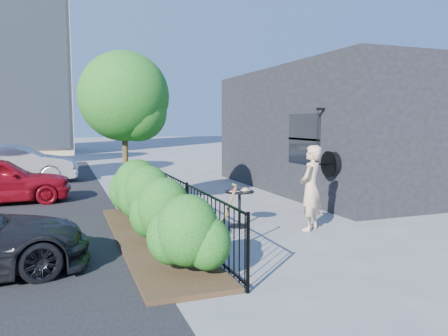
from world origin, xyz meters
name	(u,v)px	position (x,y,z in m)	size (l,w,h in m)	color
ground	(257,231)	(0.00, 0.00, 0.00)	(120.00, 120.00, 0.00)	gray
shop_building	(348,130)	(5.50, 4.50, 2.00)	(6.22, 9.00, 4.00)	black
fence	(187,210)	(-1.50, 0.00, 0.56)	(0.05, 6.05, 1.10)	black
planting_bed	(152,239)	(-2.20, 0.00, 0.04)	(1.30, 6.00, 0.08)	#382616
shrubs	(156,204)	(-2.10, 0.10, 0.70)	(1.10, 5.60, 1.24)	#125218
patio_tree	(127,102)	(-2.24, 2.76, 2.76)	(2.20, 2.20, 3.94)	#3F2B19
cafe_table	(240,202)	(-0.19, 0.47, 0.55)	(0.63, 0.63, 0.84)	black
woman	(311,188)	(1.10, -0.30, 0.90)	(0.65, 0.43, 1.79)	#D8B28B
shovel	(223,224)	(-1.25, -1.38, 0.56)	(0.46, 0.16, 1.27)	brown
car_silver	(16,164)	(-5.41, 9.71, 0.72)	(1.52, 4.36, 1.44)	#A7A7AC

